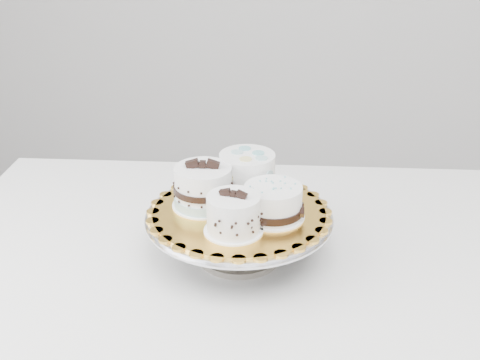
% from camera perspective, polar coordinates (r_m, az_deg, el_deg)
% --- Properties ---
extents(table, '(1.41, 1.06, 0.75)m').
position_cam_1_polar(table, '(1.22, 1.29, -9.76)').
color(table, white).
rests_on(table, floor).
extents(cake_stand, '(0.35, 0.35, 0.10)m').
position_cam_1_polar(cake_stand, '(1.14, -0.08, -4.48)').
color(cake_stand, gray).
rests_on(cake_stand, table).
extents(cake_board, '(0.40, 0.40, 0.00)m').
position_cam_1_polar(cake_board, '(1.13, -0.08, -3.05)').
color(cake_board, gold).
rests_on(cake_board, cake_stand).
extents(cake_swirl, '(0.11, 0.11, 0.08)m').
position_cam_1_polar(cake_swirl, '(1.04, -0.63, -3.33)').
color(cake_swirl, white).
rests_on(cake_swirl, cake_board).
extents(cake_banded, '(0.12, 0.12, 0.10)m').
position_cam_1_polar(cake_banded, '(1.13, -3.50, -0.79)').
color(cake_banded, white).
rests_on(cake_banded, cake_board).
extents(cake_dots, '(0.13, 0.13, 0.08)m').
position_cam_1_polar(cake_dots, '(1.18, 0.68, 0.68)').
color(cake_dots, white).
rests_on(cake_dots, cake_board).
extents(cake_ribbon, '(0.13, 0.12, 0.06)m').
position_cam_1_polar(cake_ribbon, '(1.09, 3.19, -2.17)').
color(cake_ribbon, white).
rests_on(cake_ribbon, cake_board).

